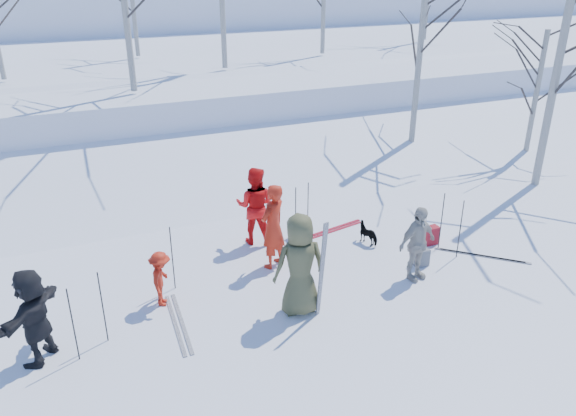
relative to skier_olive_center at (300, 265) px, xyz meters
name	(u,v)px	position (x,y,z in m)	size (l,w,h in m)	color
ground	(319,300)	(0.48, 0.17, -0.97)	(120.00, 120.00, 0.00)	white
snow_ramp	(216,173)	(0.48, 7.17, -0.82)	(70.00, 9.50, 1.40)	white
snow_plateau	(151,80)	(0.48, 17.17, 0.03)	(70.00, 18.00, 2.20)	white
far_hill	(98,14)	(0.48, 38.17, 1.03)	(90.00, 30.00, 6.00)	white
skier_olive_center	(300,265)	(0.00, 0.00, 0.00)	(0.94, 0.61, 1.93)	#4B4B2D
skier_red_north	(273,226)	(0.17, 1.73, -0.05)	(0.67, 0.44, 1.83)	red
skier_redor_behind	(255,206)	(0.19, 2.89, -0.07)	(0.87, 0.68, 1.80)	red
skier_red_seated	(161,279)	(-2.26, 1.20, -0.42)	(0.70, 0.40, 1.09)	red
skier_cream_east	(417,244)	(2.61, 0.15, -0.18)	(0.92, 0.38, 1.57)	beige
skier_grey_west	(34,316)	(-4.39, 0.40, -0.15)	(1.52, 0.49, 1.64)	black
dog	(369,233)	(2.53, 1.84, -0.73)	(0.26, 0.57, 0.48)	black
upright_ski_left	(321,270)	(0.29, -0.29, -0.02)	(0.07, 0.02, 1.90)	silver
upright_ski_right	(322,269)	(0.33, -0.24, -0.02)	(0.07, 0.02, 1.90)	silver
ski_pair_b	(482,256)	(4.50, 0.33, -0.96)	(1.53, 1.44, 0.02)	silver
ski_pair_c	(179,323)	(-2.15, 0.46, -0.96)	(0.29, 1.91, 0.02)	silver
ski_pair_d	(330,231)	(1.98, 2.70, -0.96)	(1.90, 0.60, 0.02)	maroon
ski_pole_a	(460,229)	(3.96, 0.52, -0.30)	(0.02, 0.02, 1.34)	black
ski_pole_b	(172,258)	(-1.94, 1.65, -0.30)	(0.02, 0.02, 1.34)	black
ski_pole_c	(73,325)	(-3.84, 0.14, -0.30)	(0.02, 0.02, 1.34)	black
ski_pole_d	(103,307)	(-3.36, 0.46, -0.30)	(0.02, 0.02, 1.34)	black
ski_pole_e	(441,221)	(3.83, 0.99, -0.30)	(0.02, 0.02, 1.34)	black
ski_pole_f	(296,215)	(1.02, 2.53, -0.30)	(0.02, 0.02, 1.34)	black
ski_pole_g	(308,210)	(1.39, 2.68, -0.30)	(0.02, 0.02, 1.34)	black
backpack_red	(431,235)	(3.81, 1.26, -0.76)	(0.32, 0.22, 0.42)	maroon
backpack_grey	(421,257)	(3.04, 0.52, -0.78)	(0.30, 0.20, 0.38)	slate
backpack_dark	(300,229)	(1.21, 2.69, -0.77)	(0.34, 0.24, 0.40)	black
birch_edge_b	(560,55)	(8.75, 3.11, 2.66)	(5.67, 5.67, 7.25)	silver
birch_edge_c	(536,96)	(10.25, 5.05, 1.03)	(3.39, 3.39, 3.99)	silver
birch_edge_e	(418,71)	(6.68, 6.32, 1.83)	(4.52, 4.52, 5.60)	silver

